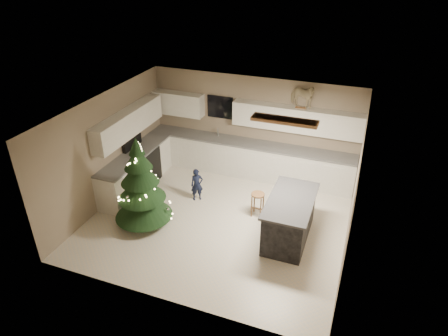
# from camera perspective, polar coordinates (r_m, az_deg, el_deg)

# --- Properties ---
(ground_plane) EXTENTS (5.50, 5.50, 0.00)m
(ground_plane) POSITION_cam_1_polar(r_m,az_deg,el_deg) (9.07, -0.78, -7.38)
(ground_plane) COLOR beige
(room_shell) EXTENTS (5.52, 5.02, 2.61)m
(room_shell) POSITION_cam_1_polar(r_m,az_deg,el_deg) (8.14, -0.71, 2.54)
(room_shell) COLOR gray
(room_shell) RESTS_ON ground_plane
(cabinetry) EXTENTS (5.50, 3.20, 2.00)m
(cabinetry) POSITION_cam_1_polar(r_m,az_deg,el_deg) (10.26, -2.23, 2.26)
(cabinetry) COLOR silver
(cabinetry) RESTS_ON ground_plane
(island) EXTENTS (0.90, 1.70, 0.95)m
(island) POSITION_cam_1_polar(r_m,az_deg,el_deg) (8.40, 9.32, -7.12)
(island) COLOR black
(island) RESTS_ON ground_plane
(bar_stool) EXTENTS (0.30, 0.30, 0.57)m
(bar_stool) POSITION_cam_1_polar(r_m,az_deg,el_deg) (9.00, 4.84, -4.45)
(bar_stool) COLOR brown
(bar_stool) RESTS_ON ground_plane
(christmas_tree) EXTENTS (1.30, 1.25, 2.07)m
(christmas_tree) POSITION_cam_1_polar(r_m,az_deg,el_deg) (8.70, -11.74, -3.04)
(christmas_tree) COLOR #3F2816
(christmas_tree) RESTS_ON ground_plane
(toddler) EXTENTS (0.35, 0.33, 0.81)m
(toddler) POSITION_cam_1_polar(r_m,az_deg,el_deg) (9.56, -3.89, -2.40)
(toddler) COLOR black
(toddler) RESTS_ON ground_plane
(rocking_horse) EXTENTS (0.74, 0.50, 0.59)m
(rocking_horse) POSITION_cam_1_polar(r_m,az_deg,el_deg) (9.72, 11.08, 10.08)
(rocking_horse) COLOR brown
(rocking_horse) RESTS_ON cabinetry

